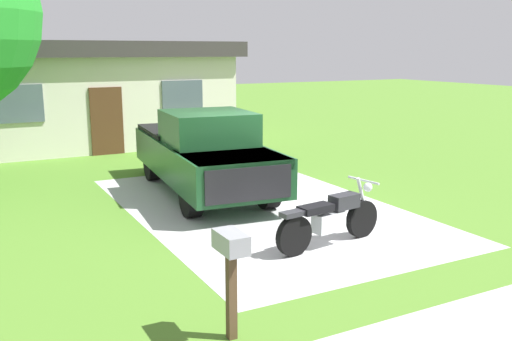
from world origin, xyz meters
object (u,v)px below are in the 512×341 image
Objects in this scene: pickup_truck at (203,151)px; mailbox at (231,257)px; neighbor_house at (88,92)px; motorcycle at (330,218)px.

mailbox is at bearing -110.06° from pickup_truck.
neighbor_house reaches higher than mailbox.
motorcycle is 0.23× the size of neighbor_house.
pickup_truck is at bearing -84.60° from neighbor_house.
neighbor_house is (-0.79, 8.34, 0.84)m from pickup_truck.
pickup_truck is at bearing 95.67° from motorcycle.
neighbor_house reaches higher than pickup_truck.
pickup_truck is (-0.44, 4.42, 0.48)m from motorcycle.
motorcycle is at bearing 35.99° from mailbox.
mailbox is 14.89m from neighbor_house.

